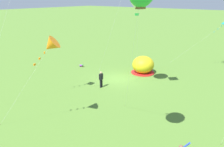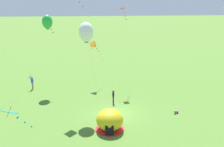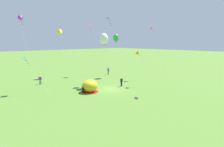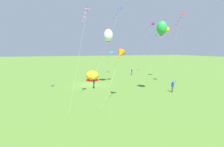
% 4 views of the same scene
% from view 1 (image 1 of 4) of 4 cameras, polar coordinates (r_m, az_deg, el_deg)
% --- Properties ---
extents(ground_plane, '(300.00, 300.00, 0.00)m').
position_cam_1_polar(ground_plane, '(24.62, 1.57, -1.51)').
color(ground_plane, '#517A2D').
extents(popup_tent, '(2.81, 2.81, 2.10)m').
position_cam_1_polar(popup_tent, '(26.63, 8.13, 2.20)').
color(popup_tent, gold).
rests_on(popup_tent, ground).
extents(toddler_crawling, '(0.31, 0.55, 0.32)m').
position_cam_1_polar(toddler_crawling, '(29.20, -7.96, 2.08)').
color(toddler_crawling, purple).
rests_on(toddler_crawling, ground).
extents(person_far_back, '(0.59, 0.26, 1.72)m').
position_cam_1_polar(person_far_back, '(22.11, -2.87, -1.34)').
color(person_far_back, black).
rests_on(person_far_back, ground).
extents(kite_orange, '(3.51, 3.99, 6.46)m').
position_cam_1_polar(kite_orange, '(14.76, -15.79, 7.03)').
color(kite_orange, silver).
rests_on(kite_orange, ground).
extents(kite_teal, '(2.23, 6.54, 6.16)m').
position_cam_1_polar(kite_teal, '(30.70, 27.09, 11.28)').
color(kite_teal, silver).
rests_on(kite_teal, ground).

